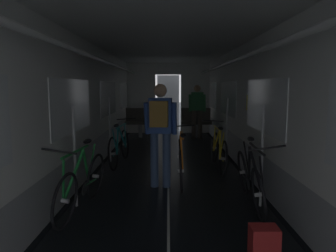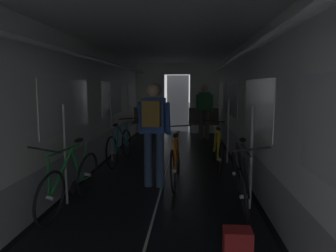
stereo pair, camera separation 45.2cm
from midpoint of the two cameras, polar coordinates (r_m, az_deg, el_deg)
The scene contains 11 objects.
train_car_shell at distance 5.69m, azimuth 1.73°, elevation 7.70°, with size 3.14×12.34×2.57m.
bench_seat_far_left at distance 10.28m, azimuth -2.36°, elevation 1.17°, with size 0.98×0.51×0.95m.
bench_seat_far_right at distance 10.24m, azimuth 7.71°, elevation 1.09°, with size 0.98×0.51×0.95m.
bicycle_teal at distance 6.78m, azimuth -6.79°, elevation -3.59°, with size 0.44×1.69×0.95m.
bicycle_green at distance 4.42m, azimuth -14.33°, elevation -9.68°, with size 0.50×1.69×0.95m.
bicycle_yellow at distance 6.31m, azimuth 10.99°, elevation -4.50°, with size 0.44×1.69×0.95m.
bicycle_black at distance 4.50m, azimuth 15.67°, elevation -9.42°, with size 0.44×1.69×0.96m.
person_cyclist_aisle at distance 5.07m, azimuth -0.08°, elevation 0.03°, with size 0.55×0.41×1.69m.
bicycle_orange_in_aisle at distance 5.43m, azimuth 3.78°, elevation -6.28°, with size 0.44×1.69×0.94m.
person_standing_near_bench at distance 9.83m, azimuth 7.91°, elevation 3.22°, with size 0.53×0.23×1.69m.
backpack_on_floor at distance 3.24m, azimuth 16.64°, elevation -20.27°, with size 0.26×0.20×0.34m, color maroon.
Camera 2 is at (0.45, -2.08, 1.65)m, focal length 33.74 mm.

